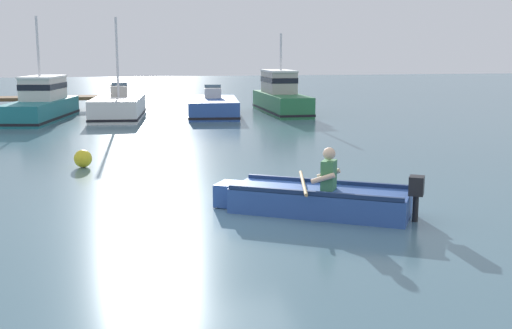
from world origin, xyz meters
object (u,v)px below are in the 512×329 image
object	(u,v)px
moored_boat_green	(281,97)
mooring_buoy	(83,159)
moored_boat_teal	(41,104)
moored_boat_blue	(213,108)
rowboat_with_person	(316,199)
moored_boat_white	(119,108)

from	to	relation	value
moored_boat_green	mooring_buoy	distance (m)	14.80
moored_boat_teal	mooring_buoy	size ratio (longest dim) A/B	13.70
moored_boat_blue	rowboat_with_person	bearing A→B (deg)	-92.09
moored_boat_white	mooring_buoy	distance (m)	11.47
moored_boat_green	moored_boat_white	bearing A→B (deg)	-173.12
moored_boat_teal	moored_boat_white	xyz separation A→B (m)	(3.12, 0.01, -0.23)
moored_boat_blue	mooring_buoy	bearing A→B (deg)	-113.11
moored_boat_teal	moored_boat_blue	bearing A→B (deg)	0.70
moored_boat_teal	moored_boat_green	size ratio (longest dim) A/B	1.02
rowboat_with_person	mooring_buoy	xyz separation A→B (m)	(-4.30, 5.42, -0.03)
moored_boat_white	moored_boat_green	xyz separation A→B (m)	(7.32, 0.88, 0.29)
moored_boat_white	mooring_buoy	size ratio (longest dim) A/B	11.69
moored_boat_teal	moored_boat_blue	xyz separation A→B (m)	(7.18, 0.09, -0.31)
moored_boat_blue	moored_boat_green	world-z (taller)	moored_boat_green
moored_boat_teal	moored_boat_blue	size ratio (longest dim) A/B	1.22
rowboat_with_person	moored_boat_green	xyz separation A→B (m)	(3.88, 17.74, 0.48)
moored_boat_white	moored_boat_green	world-z (taller)	moored_boat_white
moored_boat_teal	moored_boat_blue	distance (m)	7.19
moored_boat_white	moored_boat_blue	bearing A→B (deg)	1.05
rowboat_with_person	moored_boat_green	distance (m)	18.17
moored_boat_green	mooring_buoy	size ratio (longest dim) A/B	13.39
moored_boat_white	rowboat_with_person	bearing A→B (deg)	-78.46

